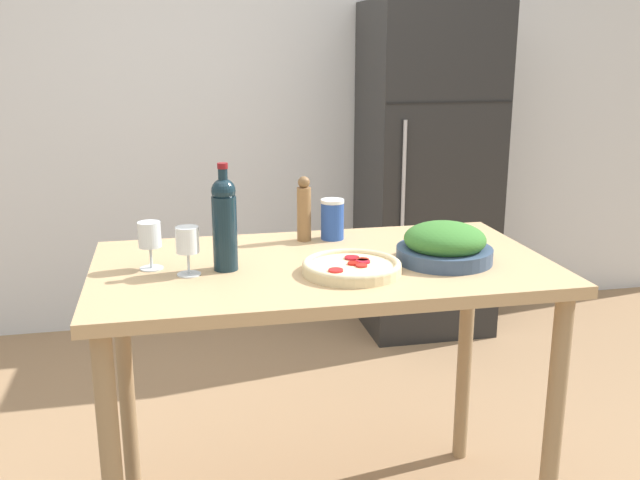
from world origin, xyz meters
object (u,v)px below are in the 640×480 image
(refrigerator, at_px, (427,171))
(salad_bowl, at_px, (445,245))
(pepper_mill, at_px, (304,210))
(salt_canister, at_px, (332,219))
(wine_glass_far, at_px, (150,237))
(wine_bottle, at_px, (224,222))
(homemade_pizza, at_px, (352,267))
(wine_glass_near, at_px, (188,243))

(refrigerator, relative_size, salad_bowl, 6.23)
(pepper_mill, height_order, salt_canister, pepper_mill)
(refrigerator, relative_size, wine_glass_far, 12.80)
(wine_bottle, relative_size, salt_canister, 2.29)
(refrigerator, height_order, wine_bottle, refrigerator)
(salad_bowl, height_order, homemade_pizza, salad_bowl)
(wine_bottle, xyz_separation_m, wine_glass_far, (-0.22, 0.05, -0.05))
(wine_bottle, bearing_deg, wine_glass_far, 166.40)
(wine_glass_near, xyz_separation_m, salt_canister, (0.50, 0.31, -0.03))
(wine_bottle, distance_m, wine_glass_near, 0.12)
(wine_glass_far, xyz_separation_m, salad_bowl, (0.89, -0.11, -0.04))
(refrigerator, bearing_deg, salt_canister, -121.22)
(wine_bottle, xyz_separation_m, salad_bowl, (0.67, -0.06, -0.09))
(pepper_mill, relative_size, salt_canister, 1.60)
(wine_glass_near, height_order, wine_glass_far, same)
(salad_bowl, xyz_separation_m, homemade_pizza, (-0.31, -0.05, -0.03))
(refrigerator, xyz_separation_m, wine_glass_far, (-1.50, -1.69, 0.13))
(wine_bottle, height_order, wine_glass_far, wine_bottle)
(pepper_mill, distance_m, homemade_pizza, 0.41)
(homemade_pizza, bearing_deg, refrigerator, 63.64)
(refrigerator, height_order, wine_glass_near, refrigerator)
(refrigerator, bearing_deg, wine_glass_near, -128.04)
(wine_bottle, relative_size, homemade_pizza, 1.10)
(refrigerator, distance_m, wine_glass_near, 2.26)
(refrigerator, xyz_separation_m, salt_canister, (-0.89, -1.47, 0.10))
(wine_bottle, xyz_separation_m, salt_canister, (0.39, 0.28, -0.08))
(wine_bottle, relative_size, wine_glass_near, 2.22)
(wine_bottle, height_order, wine_glass_near, wine_bottle)
(refrigerator, distance_m, salad_bowl, 1.90)
(wine_glass_far, relative_size, pepper_mill, 0.65)
(salad_bowl, relative_size, homemade_pizza, 1.02)
(wine_glass_near, height_order, homemade_pizza, wine_glass_near)
(wine_bottle, distance_m, wine_glass_far, 0.23)
(wine_glass_far, distance_m, pepper_mill, 0.56)
(wine_glass_near, height_order, pepper_mill, pepper_mill)
(wine_glass_near, bearing_deg, pepper_mill, 37.71)
(refrigerator, relative_size, wine_glass_near, 12.80)
(wine_bottle, xyz_separation_m, homemade_pizza, (0.36, -0.11, -0.13))
(wine_bottle, bearing_deg, refrigerator, 53.76)
(wine_glass_near, distance_m, salt_canister, 0.59)
(refrigerator, relative_size, wine_bottle, 5.77)
(wine_glass_near, xyz_separation_m, pepper_mill, (0.40, 0.31, 0.01))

